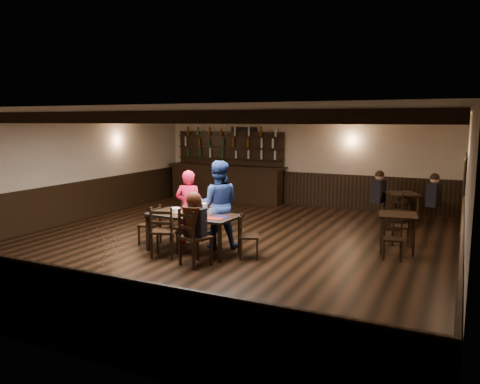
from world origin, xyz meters
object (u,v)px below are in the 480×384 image
at_px(woman_pink, 189,207).
at_px(chair_near_right, 191,233).
at_px(bar_counter, 227,178).
at_px(cake, 175,210).
at_px(dining_table, 193,217).
at_px(man_blue, 218,204).
at_px(chair_near_left, 163,228).

bearing_deg(woman_pink, chair_near_right, 109.60).
bearing_deg(bar_counter, cake, -73.16).
relative_size(dining_table, man_blue, 1.03).
bearing_deg(cake, dining_table, -4.02).
bearing_deg(chair_near_left, man_blue, 63.02).
xyz_separation_m(chair_near_right, bar_counter, (-2.57, 6.39, 0.13)).
xyz_separation_m(man_blue, bar_counter, (-2.39, 5.07, -0.16)).
height_order(dining_table, chair_near_right, chair_near_right).
relative_size(chair_near_left, woman_pink, 0.63).
height_order(dining_table, woman_pink, woman_pink).
bearing_deg(man_blue, chair_near_right, 72.73).
height_order(dining_table, cake, cake).
bearing_deg(bar_counter, chair_near_left, -73.58).
bearing_deg(chair_near_left, dining_table, 64.29).
relative_size(dining_table, bar_counter, 0.47).
relative_size(chair_near_right, cake, 3.93).
bearing_deg(bar_counter, dining_table, -69.21).
height_order(chair_near_left, bar_counter, bar_counter).
distance_m(chair_near_left, woman_pink, 1.10).
height_order(dining_table, man_blue, man_blue).
distance_m(man_blue, bar_counter, 5.61).
height_order(chair_near_left, chair_near_right, chair_near_right).
bearing_deg(bar_counter, woman_pink, -71.33).
bearing_deg(bar_counter, chair_near_right, -68.12).
xyz_separation_m(dining_table, chair_near_right, (0.45, -0.81, -0.09)).
bearing_deg(dining_table, chair_near_right, -61.14).
distance_m(chair_near_left, bar_counter, 6.46).
xyz_separation_m(chair_near_left, cake, (-0.15, 0.64, 0.22)).
xyz_separation_m(chair_near_right, cake, (-0.89, 0.85, 0.20)).
distance_m(chair_near_left, cake, 0.69).
bearing_deg(chair_near_right, chair_near_left, 164.65).
xyz_separation_m(dining_table, bar_counter, (-2.12, 5.58, 0.04)).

